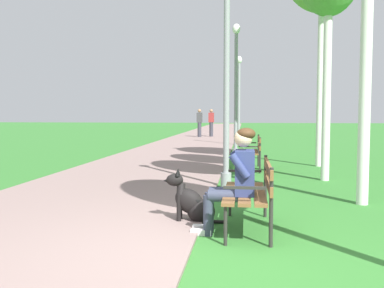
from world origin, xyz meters
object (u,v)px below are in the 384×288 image
at_px(lamp_post_near, 227,78).
at_px(park_bench_mid, 252,149).
at_px(lamp_post_mid, 236,89).
at_px(person_seated_on_near_bench, 235,177).
at_px(park_bench_near, 253,188).
at_px(pedestrian_further_distant, 211,123).
at_px(pedestrian_distant, 199,123).
at_px(lamp_post_far, 239,100).
at_px(dog_black, 193,203).

bearing_deg(lamp_post_near, park_bench_mid, 79.86).
relative_size(lamp_post_near, lamp_post_mid, 0.96).
bearing_deg(person_seated_on_near_bench, lamp_post_near, 94.47).
distance_m(park_bench_near, pedestrian_further_distant, 20.74).
bearing_deg(park_bench_mid, person_seated_on_near_bench, -92.60).
height_order(park_bench_mid, pedestrian_distant, pedestrian_distant).
distance_m(person_seated_on_near_bench, pedestrian_further_distant, 20.94).
xyz_separation_m(lamp_post_near, lamp_post_far, (0.06, 11.11, -0.06)).
xyz_separation_m(dog_black, pedestrian_further_distant, (-1.35, 20.40, 0.58)).
height_order(lamp_post_near, lamp_post_mid, lamp_post_mid).
bearing_deg(lamp_post_mid, dog_black, -92.41).
xyz_separation_m(lamp_post_near, pedestrian_distant, (-2.29, 17.16, -1.23)).
bearing_deg(park_bench_mid, dog_black, -98.41).
bearing_deg(lamp_post_far, person_seated_on_near_bench, -89.25).
xyz_separation_m(park_bench_mid, lamp_post_far, (-0.46, 8.21, 1.49)).
xyz_separation_m(dog_black, lamp_post_far, (0.36, 13.79, 1.74)).
distance_m(park_bench_mid, pedestrian_distant, 14.54).
relative_size(park_bench_near, pedestrian_further_distant, 0.91).
xyz_separation_m(person_seated_on_near_bench, pedestrian_further_distant, (-1.90, 20.85, 0.16)).
relative_size(park_bench_near, pedestrian_distant, 0.91).
relative_size(dog_black, lamp_post_near, 0.21).
distance_m(lamp_post_mid, lamp_post_far, 5.40).
relative_size(person_seated_on_near_bench, dog_black, 1.50).
xyz_separation_m(park_bench_mid, dog_black, (-0.82, -5.57, -0.25)).
xyz_separation_m(park_bench_near, park_bench_mid, (0.07, 5.80, 0.00)).
relative_size(park_bench_near, lamp_post_near, 0.38).
bearing_deg(lamp_post_mid, lamp_post_far, 89.88).
xyz_separation_m(person_seated_on_near_bench, lamp_post_near, (-0.24, 3.13, 1.39)).
relative_size(park_bench_mid, pedestrian_further_distant, 0.91).
relative_size(person_seated_on_near_bench, lamp_post_mid, 0.30).
distance_m(park_bench_mid, pedestrian_further_distant, 14.99).
relative_size(park_bench_mid, dog_black, 1.80).
xyz_separation_m(park_bench_near, person_seated_on_near_bench, (-0.21, -0.22, 0.17)).
bearing_deg(pedestrian_further_distant, pedestrian_distant, -138.27).
relative_size(dog_black, pedestrian_distant, 0.50).
height_order(lamp_post_mid, pedestrian_distant, lamp_post_mid).
distance_m(park_bench_mid, dog_black, 5.64).
distance_m(person_seated_on_near_bench, lamp_post_far, 14.30).
distance_m(park_bench_near, lamp_post_far, 14.10).
bearing_deg(pedestrian_distant, lamp_post_near, -82.39).
relative_size(lamp_post_far, pedestrian_distant, 2.34).
bearing_deg(lamp_post_near, lamp_post_far, 89.70).
relative_size(lamp_post_mid, lamp_post_far, 1.08).
height_order(person_seated_on_near_bench, pedestrian_further_distant, pedestrian_further_distant).
bearing_deg(lamp_post_mid, lamp_post_near, -90.47).
relative_size(lamp_post_near, pedestrian_further_distant, 2.42).
bearing_deg(park_bench_mid, lamp_post_near, -100.14).
xyz_separation_m(park_bench_mid, pedestrian_distant, (-2.81, 14.26, 0.33)).
height_order(dog_black, lamp_post_far, lamp_post_far).
xyz_separation_m(lamp_post_near, lamp_post_mid, (0.05, 5.71, 0.10)).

